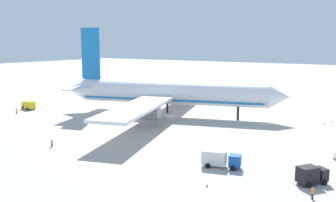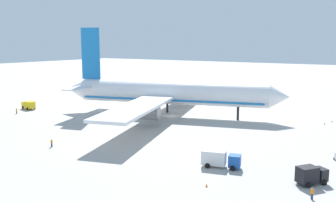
% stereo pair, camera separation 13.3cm
% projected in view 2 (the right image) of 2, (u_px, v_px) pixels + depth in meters
% --- Properties ---
extents(ground_plane, '(600.00, 600.00, 0.00)m').
position_uv_depth(ground_plane, '(171.00, 116.00, 109.27)').
color(ground_plane, '#ADA8A0').
extents(airliner, '(66.77, 77.70, 26.14)m').
position_uv_depth(airliner, '(167.00, 93.00, 108.51)').
color(airliner, white).
rests_on(airliner, ground).
extents(service_truck_0, '(5.33, 3.27, 2.69)m').
position_uv_depth(service_truck_0, '(29.00, 105.00, 120.36)').
color(service_truck_0, yellow).
rests_on(service_truck_0, ground).
extents(service_truck_1, '(7.04, 3.69, 2.95)m').
position_uv_depth(service_truck_1, '(220.00, 159.00, 64.06)').
color(service_truck_1, '#194CA5').
rests_on(service_truck_1, ground).
extents(service_truck_2, '(4.52, 5.09, 2.90)m').
position_uv_depth(service_truck_2, '(311.00, 175.00, 56.41)').
color(service_truck_2, black).
rests_on(service_truck_2, ground).
extents(ground_worker_1, '(0.51, 0.51, 1.78)m').
position_uv_depth(ground_worker_1, '(17.00, 111.00, 112.73)').
color(ground_worker_1, '#3F3F47').
rests_on(ground_worker_1, ground).
extents(ground_worker_3, '(0.49, 0.49, 1.64)m').
position_uv_depth(ground_worker_3, '(52.00, 143.00, 76.93)').
color(ground_worker_3, navy).
rests_on(ground_worker_3, ground).
extents(ground_worker_4, '(0.48, 0.48, 1.67)m').
position_uv_depth(ground_worker_4, '(312.00, 194.00, 51.07)').
color(ground_worker_4, navy).
rests_on(ground_worker_4, ground).
extents(traffic_cone_0, '(0.36, 0.36, 0.55)m').
position_uv_depth(traffic_cone_0, '(332.00, 121.00, 100.94)').
color(traffic_cone_0, orange).
rests_on(traffic_cone_0, ground).
extents(traffic_cone_1, '(0.36, 0.36, 0.55)m').
position_uv_depth(traffic_cone_1, '(207.00, 185.00, 55.55)').
color(traffic_cone_1, orange).
rests_on(traffic_cone_1, ground).
extents(traffic_cone_2, '(0.36, 0.36, 0.55)m').
position_uv_depth(traffic_cone_2, '(325.00, 124.00, 97.74)').
color(traffic_cone_2, orange).
rests_on(traffic_cone_2, ground).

